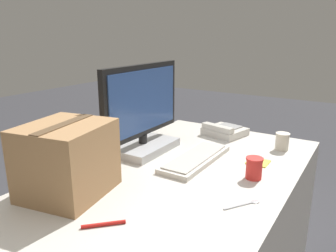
{
  "coord_description": "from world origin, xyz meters",
  "views": [
    {
      "loc": [
        -0.99,
        -0.65,
        1.31
      ],
      "look_at": [
        0.29,
        0.15,
        0.89
      ],
      "focal_mm": 35.0,
      "sensor_mm": 36.0,
      "label": 1
    }
  ],
  "objects_px": {
    "paper_cup_right": "(282,141)",
    "cardboard_box": "(67,159)",
    "sticky_note_pad": "(258,162)",
    "desk_phone": "(224,131)",
    "paper_cup_left": "(254,168)",
    "keyboard": "(195,159)",
    "monitor": "(143,116)",
    "spoon": "(248,203)",
    "pen_marker": "(104,224)"
  },
  "relations": [
    {
      "from": "cardboard_box",
      "to": "sticky_note_pad",
      "type": "relative_size",
      "value": 3.73
    },
    {
      "from": "desk_phone",
      "to": "spoon",
      "type": "xyz_separation_m",
      "value": [
        -0.71,
        -0.39,
        -0.02
      ]
    },
    {
      "from": "monitor",
      "to": "keyboard",
      "type": "height_order",
      "value": "monitor"
    },
    {
      "from": "sticky_note_pad",
      "to": "desk_phone",
      "type": "bearing_deg",
      "value": 43.88
    },
    {
      "from": "desk_phone",
      "to": "pen_marker",
      "type": "distance_m",
      "value": 1.08
    },
    {
      "from": "desk_phone",
      "to": "sticky_note_pad",
      "type": "relative_size",
      "value": 2.68
    },
    {
      "from": "paper_cup_right",
      "to": "sticky_note_pad",
      "type": "height_order",
      "value": "paper_cup_right"
    },
    {
      "from": "paper_cup_right",
      "to": "cardboard_box",
      "type": "distance_m",
      "value": 1.07
    },
    {
      "from": "paper_cup_left",
      "to": "cardboard_box",
      "type": "relative_size",
      "value": 0.26
    },
    {
      "from": "cardboard_box",
      "to": "sticky_note_pad",
      "type": "xyz_separation_m",
      "value": [
        0.67,
        -0.51,
        -0.13
      ]
    },
    {
      "from": "monitor",
      "to": "cardboard_box",
      "type": "xyz_separation_m",
      "value": [
        -0.52,
        -0.04,
        -0.05
      ]
    },
    {
      "from": "keyboard",
      "to": "sticky_note_pad",
      "type": "xyz_separation_m",
      "value": [
        0.14,
        -0.26,
        -0.01
      ]
    },
    {
      "from": "paper_cup_right",
      "to": "sticky_note_pad",
      "type": "distance_m",
      "value": 0.25
    },
    {
      "from": "monitor",
      "to": "pen_marker",
      "type": "bearing_deg",
      "value": -154.04
    },
    {
      "from": "keyboard",
      "to": "desk_phone",
      "type": "height_order",
      "value": "desk_phone"
    },
    {
      "from": "cardboard_box",
      "to": "paper_cup_left",
      "type": "bearing_deg",
      "value": -48.09
    },
    {
      "from": "keyboard",
      "to": "cardboard_box",
      "type": "relative_size",
      "value": 1.27
    },
    {
      "from": "paper_cup_right",
      "to": "spoon",
      "type": "bearing_deg",
      "value": -176.46
    },
    {
      "from": "paper_cup_left",
      "to": "paper_cup_right",
      "type": "distance_m",
      "value": 0.42
    },
    {
      "from": "paper_cup_left",
      "to": "paper_cup_right",
      "type": "height_order",
      "value": "paper_cup_left"
    },
    {
      "from": "spoon",
      "to": "sticky_note_pad",
      "type": "height_order",
      "value": "sticky_note_pad"
    },
    {
      "from": "paper_cup_left",
      "to": "cardboard_box",
      "type": "height_order",
      "value": "cardboard_box"
    },
    {
      "from": "paper_cup_left",
      "to": "sticky_note_pad",
      "type": "height_order",
      "value": "paper_cup_left"
    },
    {
      "from": "paper_cup_left",
      "to": "paper_cup_right",
      "type": "xyz_separation_m",
      "value": [
        0.42,
        -0.01,
        -0.0
      ]
    },
    {
      "from": "monitor",
      "to": "sticky_note_pad",
      "type": "relative_size",
      "value": 6.09
    },
    {
      "from": "spoon",
      "to": "cardboard_box",
      "type": "xyz_separation_m",
      "value": [
        -0.27,
        0.6,
        0.13
      ]
    },
    {
      "from": "desk_phone",
      "to": "sticky_note_pad",
      "type": "height_order",
      "value": "desk_phone"
    },
    {
      "from": "monitor",
      "to": "spoon",
      "type": "height_order",
      "value": "monitor"
    },
    {
      "from": "paper_cup_right",
      "to": "paper_cup_left",
      "type": "bearing_deg",
      "value": 178.33
    },
    {
      "from": "spoon",
      "to": "pen_marker",
      "type": "distance_m",
      "value": 0.5
    },
    {
      "from": "desk_phone",
      "to": "spoon",
      "type": "distance_m",
      "value": 0.81
    },
    {
      "from": "spoon",
      "to": "keyboard",
      "type": "bearing_deg",
      "value": 86.89
    },
    {
      "from": "monitor",
      "to": "spoon",
      "type": "xyz_separation_m",
      "value": [
        -0.25,
        -0.64,
        -0.18
      ]
    },
    {
      "from": "cardboard_box",
      "to": "pen_marker",
      "type": "height_order",
      "value": "cardboard_box"
    },
    {
      "from": "monitor",
      "to": "cardboard_box",
      "type": "distance_m",
      "value": 0.52
    },
    {
      "from": "paper_cup_right",
      "to": "cardboard_box",
      "type": "bearing_deg",
      "value": 148.37
    },
    {
      "from": "keyboard",
      "to": "desk_phone",
      "type": "relative_size",
      "value": 1.77
    },
    {
      "from": "desk_phone",
      "to": "paper_cup_right",
      "type": "bearing_deg",
      "value": -88.31
    },
    {
      "from": "monitor",
      "to": "paper_cup_left",
      "type": "distance_m",
      "value": 0.6
    },
    {
      "from": "spoon",
      "to": "sticky_note_pad",
      "type": "distance_m",
      "value": 0.4
    },
    {
      "from": "monitor",
      "to": "paper_cup_right",
      "type": "xyz_separation_m",
      "value": [
        0.38,
        -0.6,
        -0.13
      ]
    },
    {
      "from": "paper_cup_right",
      "to": "spoon",
      "type": "height_order",
      "value": "paper_cup_right"
    },
    {
      "from": "desk_phone",
      "to": "spoon",
      "type": "bearing_deg",
      "value": -137.48
    },
    {
      "from": "keyboard",
      "to": "cardboard_box",
      "type": "xyz_separation_m",
      "value": [
        -0.53,
        0.25,
        0.12
      ]
    },
    {
      "from": "monitor",
      "to": "keyboard",
      "type": "xyz_separation_m",
      "value": [
        0.01,
        -0.29,
        -0.16
      ]
    },
    {
      "from": "keyboard",
      "to": "paper_cup_left",
      "type": "bearing_deg",
      "value": -97.27
    },
    {
      "from": "monitor",
      "to": "cardboard_box",
      "type": "height_order",
      "value": "monitor"
    },
    {
      "from": "monitor",
      "to": "paper_cup_left",
      "type": "relative_size",
      "value": 6.3
    },
    {
      "from": "desk_phone",
      "to": "monitor",
      "type": "bearing_deg",
      "value": 165.42
    },
    {
      "from": "keyboard",
      "to": "cardboard_box",
      "type": "bearing_deg",
      "value": 154.6
    }
  ]
}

